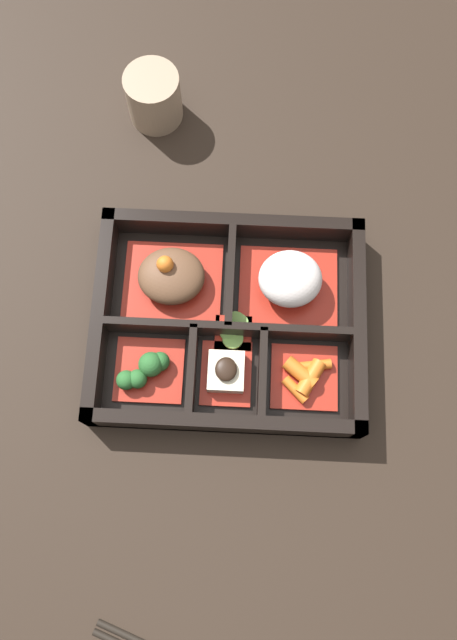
% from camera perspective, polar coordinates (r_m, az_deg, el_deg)
% --- Properties ---
extents(ground_plane, '(3.00, 3.00, 0.00)m').
position_cam_1_polar(ground_plane, '(0.70, 0.00, -0.58)').
color(ground_plane, black).
extents(bento_base, '(0.29, 0.24, 0.01)m').
position_cam_1_polar(bento_base, '(0.69, 0.00, -0.47)').
color(bento_base, black).
rests_on(bento_base, ground_plane).
extents(bento_rim, '(0.29, 0.24, 0.04)m').
position_cam_1_polar(bento_rim, '(0.67, -0.01, -0.35)').
color(bento_rim, black).
rests_on(bento_rim, ground_plane).
extents(bowl_stew, '(0.11, 0.09, 0.05)m').
position_cam_1_polar(bowl_stew, '(0.69, -5.23, 3.92)').
color(bowl_stew, maroon).
rests_on(bowl_stew, bento_base).
extents(bowl_rice, '(0.11, 0.09, 0.05)m').
position_cam_1_polar(bowl_rice, '(0.68, 5.63, 3.61)').
color(bowl_rice, maroon).
rests_on(bowl_rice, bento_base).
extents(bowl_greens, '(0.07, 0.07, 0.03)m').
position_cam_1_polar(bowl_greens, '(0.67, -7.49, -4.56)').
color(bowl_greens, maroon).
rests_on(bowl_greens, bento_base).
extents(bowl_tofu, '(0.05, 0.07, 0.03)m').
position_cam_1_polar(bowl_tofu, '(0.66, -0.13, -4.80)').
color(bowl_tofu, maroon).
rests_on(bowl_tofu, bento_base).
extents(bowl_carrots, '(0.07, 0.07, 0.02)m').
position_cam_1_polar(bowl_carrots, '(0.67, 6.99, -5.15)').
color(bowl_carrots, maroon).
rests_on(bowl_carrots, bento_base).
extents(bowl_pickles, '(0.04, 0.04, 0.01)m').
position_cam_1_polar(bowl_pickles, '(0.68, 0.49, -1.10)').
color(bowl_pickles, maroon).
rests_on(bowl_pickles, bento_base).
extents(tea_cup, '(0.07, 0.07, 0.07)m').
position_cam_1_polar(tea_cup, '(0.79, -6.86, 19.64)').
color(tea_cup, gray).
rests_on(tea_cup, ground_plane).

